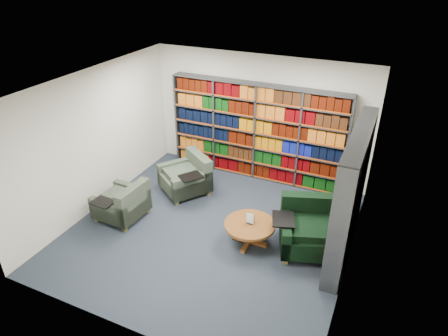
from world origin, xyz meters
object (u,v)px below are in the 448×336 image
at_px(chair_teal_left, 189,177).
at_px(coffee_table, 250,228).
at_px(chair_teal_front, 124,205).
at_px(chair_green_right, 309,229).

bearing_deg(chair_teal_left, coffee_table, -31.27).
relative_size(chair_teal_left, chair_teal_front, 1.25).
distance_m(chair_teal_left, chair_teal_front, 1.56).
bearing_deg(chair_green_right, chair_teal_left, 164.73).
distance_m(chair_teal_left, coffee_table, 2.18).
relative_size(chair_teal_left, chair_green_right, 0.97).
xyz_separation_m(chair_teal_left, chair_green_right, (2.84, -0.77, 0.03)).
bearing_deg(coffee_table, chair_green_right, 20.27).
bearing_deg(coffee_table, chair_teal_front, -173.40).
bearing_deg(chair_teal_front, chair_teal_left, 65.63).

